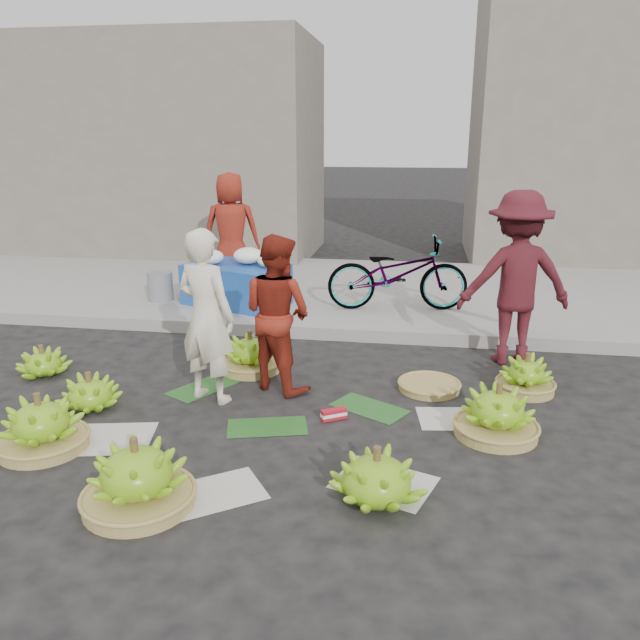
# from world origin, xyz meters

# --- Properties ---
(ground) EXTENTS (80.00, 80.00, 0.00)m
(ground) POSITION_xyz_m (0.00, 0.00, 0.00)
(ground) COLOR black
(ground) RESTS_ON ground
(curb) EXTENTS (40.00, 0.25, 0.15)m
(curb) POSITION_xyz_m (0.00, 2.20, 0.07)
(curb) COLOR gray
(curb) RESTS_ON ground
(sidewalk) EXTENTS (40.00, 4.00, 0.12)m
(sidewalk) POSITION_xyz_m (0.00, 4.30, 0.06)
(sidewalk) COLOR gray
(sidewalk) RESTS_ON ground
(building_left) EXTENTS (6.00, 3.00, 4.00)m
(building_left) POSITION_xyz_m (-4.00, 7.20, 2.00)
(building_left) COLOR slate
(building_left) RESTS_ON sidewalk
(building_right) EXTENTS (5.00, 3.00, 5.00)m
(building_right) POSITION_xyz_m (4.50, 7.70, 2.50)
(building_right) COLOR slate
(building_right) RESTS_ON sidewalk
(newspaper_scatter) EXTENTS (3.20, 1.80, 0.00)m
(newspaper_scatter) POSITION_xyz_m (0.00, -0.80, 0.00)
(newspaper_scatter) COLOR beige
(newspaper_scatter) RESTS_ON ground
(banana_leaves) EXTENTS (2.00, 1.00, 0.00)m
(banana_leaves) POSITION_xyz_m (-0.10, 0.20, 0.00)
(banana_leaves) COLOR #1B511B
(banana_leaves) RESTS_ON ground
(banana_bunch_0) EXTENTS (0.59, 0.59, 0.33)m
(banana_bunch_0) POSITION_xyz_m (-1.72, -0.07, 0.14)
(banana_bunch_0) COLOR #61A617
(banana_bunch_0) RESTS_ON ground
(banana_bunch_1) EXTENTS (0.66, 0.66, 0.46)m
(banana_bunch_1) POSITION_xyz_m (-1.71, -0.82, 0.20)
(banana_bunch_1) COLOR olive
(banana_bunch_1) RESTS_ON ground
(banana_bunch_2) EXTENTS (0.72, 0.72, 0.48)m
(banana_bunch_2) POSITION_xyz_m (-0.65, -1.42, 0.21)
(banana_bunch_2) COLOR olive
(banana_bunch_2) RESTS_ON ground
(banana_bunch_3) EXTENTS (0.65, 0.65, 0.39)m
(banana_bunch_3) POSITION_xyz_m (0.86, -1.12, 0.17)
(banana_bunch_3) COLOR #61A617
(banana_bunch_3) RESTS_ON ground
(banana_bunch_4) EXTENTS (0.75, 0.75, 0.45)m
(banana_bunch_4) POSITION_xyz_m (1.74, -0.05, 0.19)
(banana_bunch_4) COLOR olive
(banana_bunch_4) RESTS_ON ground
(banana_bunch_5) EXTENTS (0.52, 0.52, 0.38)m
(banana_bunch_5) POSITION_xyz_m (2.10, 0.90, 0.16)
(banana_bunch_5) COLOR olive
(banana_bunch_5) RESTS_ON ground
(banana_bunch_6) EXTENTS (0.52, 0.52, 0.31)m
(banana_bunch_6) POSITION_xyz_m (-2.58, 0.59, 0.13)
(banana_bunch_6) COLOR #61A617
(banana_bunch_6) RESTS_ON ground
(banana_bunch_7) EXTENTS (0.60, 0.60, 0.42)m
(banana_bunch_7) POSITION_xyz_m (-0.57, 1.02, 0.18)
(banana_bunch_7) COLOR olive
(banana_bunch_7) RESTS_ON ground
(basket_spare) EXTENTS (0.61, 0.61, 0.07)m
(basket_spare) POSITION_xyz_m (1.22, 0.81, 0.03)
(basket_spare) COLOR olive
(basket_spare) RESTS_ON ground
(incense_stack) EXTENTS (0.22, 0.17, 0.09)m
(incense_stack) POSITION_xyz_m (0.42, 0.02, 0.05)
(incense_stack) COLOR red
(incense_stack) RESTS_ON ground
(vendor_cream) EXTENTS (0.66, 0.55, 1.56)m
(vendor_cream) POSITION_xyz_m (-0.75, 0.28, 0.78)
(vendor_cream) COLOR white
(vendor_cream) RESTS_ON ground
(vendor_red) EXTENTS (0.89, 0.83, 1.46)m
(vendor_red) POSITION_xyz_m (-0.20, 0.65, 0.73)
(vendor_red) COLOR maroon
(vendor_red) RESTS_ON ground
(man_striped) EXTENTS (1.25, 0.85, 1.78)m
(man_striped) POSITION_xyz_m (2.06, 1.71, 0.89)
(man_striped) COLOR maroon
(man_striped) RESTS_ON ground
(flower_table) EXTENTS (1.48, 1.19, 0.74)m
(flower_table) POSITION_xyz_m (-1.30, 3.07, 0.43)
(flower_table) COLOR #174396
(flower_table) RESTS_ON sidewalk
(grey_bucket) EXTENTS (0.34, 0.34, 0.39)m
(grey_bucket) POSITION_xyz_m (-2.40, 3.10, 0.31)
(grey_bucket) COLOR slate
(grey_bucket) RESTS_ON sidewalk
(flower_vendor) EXTENTS (0.90, 0.68, 1.67)m
(flower_vendor) POSITION_xyz_m (-1.65, 4.04, 0.95)
(flower_vendor) COLOR maroon
(flower_vendor) RESTS_ON sidewalk
(bicycle) EXTENTS (0.86, 1.86, 0.94)m
(bicycle) POSITION_xyz_m (0.81, 3.15, 0.59)
(bicycle) COLOR gray
(bicycle) RESTS_ON sidewalk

